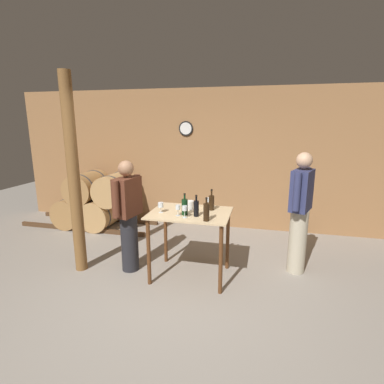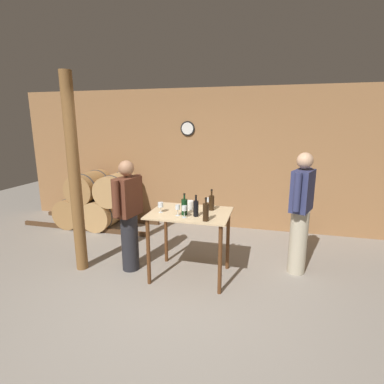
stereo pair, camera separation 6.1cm
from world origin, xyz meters
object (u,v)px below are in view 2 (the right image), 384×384
Objects in this scene: wine_glass_near_right at (184,209)px; ice_bucket at (190,205)px; wine_bottle_far_left at (184,207)px; wine_glass_near_center at (178,208)px; person_visitor_with_scarf at (129,214)px; wine_bottle_right at (206,212)px; wine_glass_far_side at (209,200)px; wine_bottle_center at (211,202)px; person_host at (301,211)px; wine_glass_near_left at (161,205)px; wine_bottle_left at (196,208)px; wooden_post at (74,176)px.

ice_bucket is at bearing 94.96° from wine_glass_near_right.
wine_bottle_far_left is 0.09m from wine_glass_near_center.
person_visitor_with_scarf is (-0.86, 0.21, -0.20)m from wine_glass_near_right.
wine_bottle_right reaches higher than wine_glass_far_side.
wine_bottle_center is 0.18× the size of person_visitor_with_scarf.
person_host is (1.23, 0.17, -0.12)m from wine_glass_far_side.
wine_bottle_far_left is at bearing 151.40° from wine_bottle_right.
wine_bottle_center is 0.68m from wine_glass_near_left.
wine_glass_near_left is (-0.62, -0.27, -0.01)m from wine_bottle_center.
wooden_post is at bearing -178.83° from wine_bottle_left.
wine_glass_near_right is at bearing -110.12° from wine_glass_far_side.
wine_glass_near_center is (-0.07, -0.05, -0.01)m from wine_bottle_far_left.
wine_bottle_left is 0.49m from wine_glass_near_left.
person_visitor_with_scarf reaches higher than wine_bottle_center.
person_visitor_with_scarf reaches higher than ice_bucket.
person_visitor_with_scarf is at bearing -162.81° from wine_glass_far_side.
wine_glass_near_left is 0.54m from person_visitor_with_scarf.
wine_glass_near_left is 1.15× the size of ice_bucket.
wine_glass_near_center is at bearing 150.59° from wine_glass_near_right.
ice_bucket is (1.52, 0.32, -0.38)m from wooden_post.
wine_bottle_right is (0.31, -0.17, 0.01)m from wine_bottle_far_left.
person_visitor_with_scarf is at bearing -167.68° from person_host.
wine_bottle_far_left is 0.17× the size of person_host.
wine_glass_near_right is at bearing -153.50° from person_host.
wine_glass_near_right is at bearing -85.04° from ice_bucket.
wine_bottle_far_left is 0.12m from wine_glass_near_right.
wine_glass_near_left is at bearing -143.93° from wine_glass_far_side.
wine_bottle_right reaches higher than wine_glass_near_left.
person_host is at bearing 13.13° from ice_bucket.
wine_bottle_far_left is 1.86× the size of wine_glass_near_right.
wooden_post is at bearing -177.85° from wine_bottle_far_left.
person_visitor_with_scarf reaches higher than wine_glass_far_side.
wine_bottle_left is at bearing 7.57° from wine_glass_near_center.
wine_glass_near_center is at bearing -156.88° from person_host.
wine_bottle_right is 1.90× the size of wine_glass_near_right.
wine_glass_near_right is (0.36, -0.13, 0.01)m from wine_glass_near_left.
wooden_post reaches higher than wine_bottle_center.
wooden_post reaches higher than wine_bottle_far_left.
wine_bottle_right is 2.06× the size of wine_glass_near_center.
wine_glass_near_right is at bearing 168.24° from wine_bottle_right.
person_visitor_with_scarf is at bearing -170.19° from wine_bottle_center.
wooden_post is 1.59m from wine_glass_near_right.
person_host is (1.53, 0.65, -0.12)m from wine_glass_near_center.
wooden_post is at bearing 176.48° from wine_bottle_right.
wine_glass_near_left is 0.27m from wine_glass_near_center.
wine_bottle_right is 0.29m from wine_glass_near_right.
person_visitor_with_scarf is (-1.13, -0.19, -0.19)m from wine_bottle_center.
wine_bottle_right is (0.02, -0.46, 0.01)m from wine_bottle_center.
wooden_post is 1.85m from wine_glass_far_side.
wooden_post is at bearing -179.85° from wine_glass_near_center.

